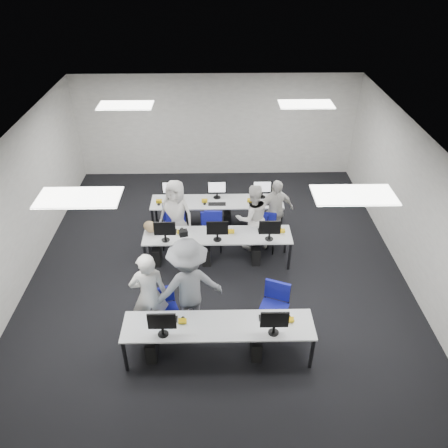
{
  "coord_description": "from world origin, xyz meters",
  "views": [
    {
      "loc": [
        -0.0,
        -7.48,
        6.19
      ],
      "look_at": [
        0.14,
        0.21,
        1.0
      ],
      "focal_mm": 35.0,
      "sensor_mm": 36.0,
      "label": 1
    }
  ],
  "objects_px": {
    "chair_5": "(176,228)",
    "chair_4": "(266,238)",
    "chair_7": "(260,231)",
    "student_0": "(149,295)",
    "student_3": "(275,211)",
    "chair_1": "(273,317)",
    "student_1": "(253,218)",
    "photographer": "(189,286)",
    "student_2": "(176,213)",
    "chair_6": "(210,229)",
    "desk_front": "(218,327)",
    "chair_2": "(173,234)",
    "desk_mid": "(217,237)",
    "chair_0": "(167,318)",
    "chair_3": "(213,237)"
  },
  "relations": [
    {
      "from": "chair_5",
      "to": "chair_4",
      "type": "bearing_deg",
      "value": -20.67
    },
    {
      "from": "chair_7",
      "to": "student_0",
      "type": "relative_size",
      "value": 0.48
    },
    {
      "from": "student_3",
      "to": "chair_4",
      "type": "bearing_deg",
      "value": -138.15
    },
    {
      "from": "chair_1",
      "to": "student_1",
      "type": "bearing_deg",
      "value": 116.38
    },
    {
      "from": "chair_7",
      "to": "photographer",
      "type": "bearing_deg",
      "value": -107.57
    },
    {
      "from": "chair_4",
      "to": "student_2",
      "type": "height_order",
      "value": "student_2"
    },
    {
      "from": "chair_1",
      "to": "chair_6",
      "type": "relative_size",
      "value": 1.17
    },
    {
      "from": "desk_front",
      "to": "chair_2",
      "type": "height_order",
      "value": "chair_2"
    },
    {
      "from": "chair_6",
      "to": "student_3",
      "type": "relative_size",
      "value": 0.54
    },
    {
      "from": "desk_mid",
      "to": "chair_5",
      "type": "distance_m",
      "value": 1.38
    },
    {
      "from": "student_0",
      "to": "student_2",
      "type": "distance_m",
      "value": 2.75
    },
    {
      "from": "student_2",
      "to": "student_3",
      "type": "relative_size",
      "value": 1.05
    },
    {
      "from": "desk_mid",
      "to": "chair_7",
      "type": "distance_m",
      "value": 1.35
    },
    {
      "from": "desk_front",
      "to": "student_0",
      "type": "distance_m",
      "value": 1.36
    },
    {
      "from": "chair_6",
      "to": "chair_4",
      "type": "bearing_deg",
      "value": -15.99
    },
    {
      "from": "chair_6",
      "to": "student_2",
      "type": "bearing_deg",
      "value": -164.25
    },
    {
      "from": "chair_7",
      "to": "student_3",
      "type": "bearing_deg",
      "value": 19.45
    },
    {
      "from": "chair_5",
      "to": "student_0",
      "type": "bearing_deg",
      "value": -104.28
    },
    {
      "from": "student_2",
      "to": "chair_4",
      "type": "bearing_deg",
      "value": 13.63
    },
    {
      "from": "student_0",
      "to": "student_1",
      "type": "relative_size",
      "value": 1.09
    },
    {
      "from": "chair_6",
      "to": "student_1",
      "type": "relative_size",
      "value": 0.52
    },
    {
      "from": "desk_front",
      "to": "desk_mid",
      "type": "xyz_separation_m",
      "value": [
        0.0,
        2.6,
        0.0
      ]
    },
    {
      "from": "chair_6",
      "to": "chair_0",
      "type": "bearing_deg",
      "value": -102.68
    },
    {
      "from": "desk_front",
      "to": "chair_4",
      "type": "distance_m",
      "value": 3.31
    },
    {
      "from": "chair_0",
      "to": "student_2",
      "type": "bearing_deg",
      "value": 70.16
    },
    {
      "from": "chair_7",
      "to": "student_2",
      "type": "xyz_separation_m",
      "value": [
        -1.94,
        -0.08,
        0.56
      ]
    },
    {
      "from": "chair_4",
      "to": "student_0",
      "type": "xyz_separation_m",
      "value": [
        -2.33,
        -2.49,
        0.61
      ]
    },
    {
      "from": "chair_2",
      "to": "student_0",
      "type": "xyz_separation_m",
      "value": [
        -0.17,
        -2.66,
        0.58
      ]
    },
    {
      "from": "chair_3",
      "to": "chair_5",
      "type": "relative_size",
      "value": 0.93
    },
    {
      "from": "photographer",
      "to": "chair_2",
      "type": "bearing_deg",
      "value": -94.76
    },
    {
      "from": "student_2",
      "to": "photographer",
      "type": "relative_size",
      "value": 0.85
    },
    {
      "from": "desk_front",
      "to": "chair_3",
      "type": "distance_m",
      "value": 3.17
    },
    {
      "from": "desk_front",
      "to": "desk_mid",
      "type": "distance_m",
      "value": 2.6
    },
    {
      "from": "student_1",
      "to": "chair_7",
      "type": "bearing_deg",
      "value": -142.79
    },
    {
      "from": "chair_1",
      "to": "chair_5",
      "type": "relative_size",
      "value": 1.05
    },
    {
      "from": "chair_0",
      "to": "student_3",
      "type": "xyz_separation_m",
      "value": [
        2.28,
        2.83,
        0.51
      ]
    },
    {
      "from": "student_1",
      "to": "student_3",
      "type": "xyz_separation_m",
      "value": [
        0.54,
        0.31,
        -0.02
      ]
    },
    {
      "from": "chair_1",
      "to": "chair_3",
      "type": "relative_size",
      "value": 1.13
    },
    {
      "from": "chair_2",
      "to": "desk_front",
      "type": "bearing_deg",
      "value": -70.27
    },
    {
      "from": "photographer",
      "to": "chair_7",
      "type": "bearing_deg",
      "value": -135.67
    },
    {
      "from": "chair_1",
      "to": "student_2",
      "type": "bearing_deg",
      "value": 146.99
    },
    {
      "from": "chair_5",
      "to": "chair_6",
      "type": "bearing_deg",
      "value": -8.46
    },
    {
      "from": "chair_5",
      "to": "student_2",
      "type": "xyz_separation_m",
      "value": [
        0.05,
        -0.17,
        0.53
      ]
    },
    {
      "from": "photographer",
      "to": "student_0",
      "type": "bearing_deg",
      "value": -7.56
    },
    {
      "from": "student_0",
      "to": "student_1",
      "type": "height_order",
      "value": "student_0"
    },
    {
      "from": "chair_0",
      "to": "chair_5",
      "type": "relative_size",
      "value": 0.92
    },
    {
      "from": "chair_0",
      "to": "chair_3",
      "type": "bearing_deg",
      "value": 51.96
    },
    {
      "from": "chair_6",
      "to": "chair_7",
      "type": "distance_m",
      "value": 1.19
    },
    {
      "from": "desk_front",
      "to": "chair_0",
      "type": "distance_m",
      "value": 1.19
    },
    {
      "from": "desk_front",
      "to": "photographer",
      "type": "xyz_separation_m",
      "value": [
        -0.52,
        0.7,
        0.29
      ]
    }
  ]
}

